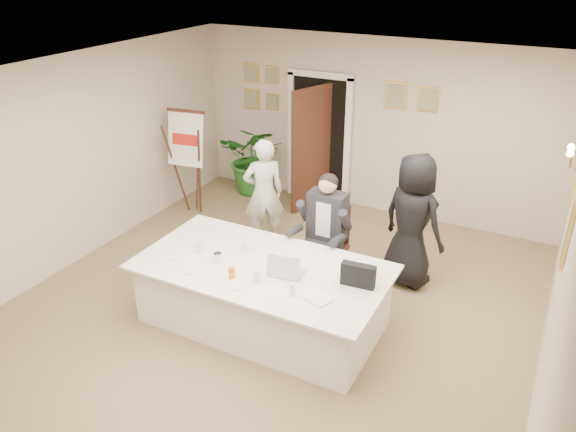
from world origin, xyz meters
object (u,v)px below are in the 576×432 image
(conference_table, at_px, (263,294))
(standing_woman, at_px, (412,221))
(flip_chart, at_px, (191,167))
(oj_glass, at_px, (232,273))
(standing_man, at_px, (264,193))
(steel_jug, at_px, (218,257))
(laptop_bag, at_px, (358,275))
(paper_stack, at_px, (317,298))
(seated_man, at_px, (325,230))
(potted_palm, at_px, (255,158))
(laptop, at_px, (288,261))

(conference_table, height_order, standing_woman, standing_woman)
(flip_chart, xyz_separation_m, oj_glass, (2.37, -2.48, 0.05))
(conference_table, relative_size, standing_woman, 1.60)
(standing_woman, distance_m, oj_glass, 2.47)
(standing_man, bearing_deg, standing_woman, 136.89)
(flip_chart, xyz_separation_m, steel_jug, (2.04, -2.25, 0.04))
(laptop_bag, xyz_separation_m, oj_glass, (-1.25, -0.49, -0.06))
(oj_glass, bearing_deg, conference_table, 67.43)
(paper_stack, distance_m, oj_glass, 0.98)
(oj_glass, bearing_deg, seated_man, 74.47)
(oj_glass, distance_m, steel_jug, 0.40)
(laptop_bag, relative_size, paper_stack, 1.30)
(potted_palm, relative_size, laptop_bag, 3.48)
(laptop, distance_m, oj_glass, 0.62)
(seated_man, xyz_separation_m, standing_man, (-1.23, 0.58, 0.04))
(conference_table, xyz_separation_m, flip_chart, (-2.52, 2.10, 0.40))
(seated_man, relative_size, laptop, 4.05)
(standing_man, distance_m, oj_glass, 2.25)
(laptop_bag, bearing_deg, laptop, -176.86)
(conference_table, distance_m, seated_man, 1.23)
(standing_man, bearing_deg, laptop_bag, 100.44)
(paper_stack, distance_m, steel_jug, 1.32)
(potted_palm, relative_size, paper_stack, 4.54)
(standing_woman, relative_size, oj_glass, 13.62)
(seated_man, bearing_deg, flip_chart, 154.62)
(laptop, height_order, paper_stack, laptop)
(standing_man, distance_m, laptop_bag, 2.61)
(steel_jug, bearing_deg, standing_woman, 46.63)
(standing_man, xyz_separation_m, oj_glass, (0.80, -2.10, 0.03))
(seated_man, relative_size, flip_chart, 0.89)
(laptop_bag, xyz_separation_m, paper_stack, (-0.27, -0.43, -0.11))
(potted_palm, xyz_separation_m, paper_stack, (2.87, -3.64, 0.15))
(seated_man, bearing_deg, standing_woman, 21.82)
(standing_woman, bearing_deg, standing_man, 19.80)
(conference_table, bearing_deg, laptop, 1.59)
(laptop, height_order, laptop_bag, laptop)
(flip_chart, relative_size, laptop, 4.53)
(potted_palm, height_order, steel_jug, potted_palm)
(oj_glass, bearing_deg, potted_palm, 117.05)
(standing_man, distance_m, steel_jug, 1.94)
(seated_man, distance_m, laptop_bag, 1.33)
(flip_chart, bearing_deg, standing_woman, -6.63)
(flip_chart, bearing_deg, conference_table, -39.78)
(flip_chart, bearing_deg, paper_stack, -35.85)
(seated_man, bearing_deg, laptop_bag, -57.56)
(standing_man, relative_size, laptop, 4.27)
(potted_palm, relative_size, laptop, 3.36)
(conference_table, bearing_deg, paper_stack, -21.11)
(steel_jug, bearing_deg, paper_stack, -7.23)
(flip_chart, xyz_separation_m, potted_palm, (0.48, 1.22, -0.16))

